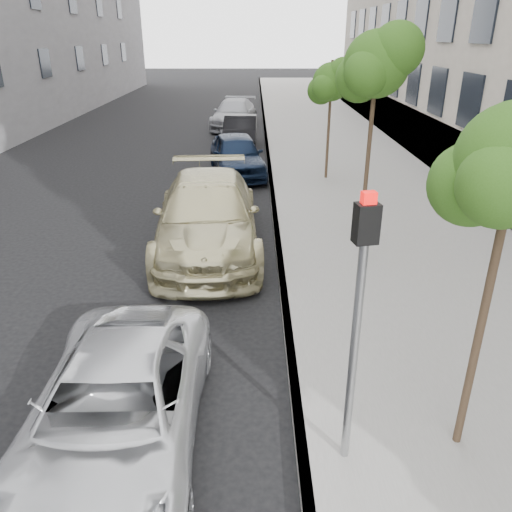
{
  "coord_description": "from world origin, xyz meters",
  "views": [
    {
      "loc": [
        0.57,
        -3.44,
        4.98
      ],
      "look_at": [
        0.6,
        4.35,
        1.5
      ],
      "focal_mm": 35.0,
      "sensor_mm": 36.0,
      "label": 1
    }
  ],
  "objects_px": {
    "signal_pole": "(358,307)",
    "sedan_blue": "(237,155)",
    "suv": "(208,215)",
    "tree_mid": "(378,64)",
    "sedan_black": "(240,132)",
    "tree_far": "(332,82)",
    "minivan": "(115,410)",
    "sedan_rear": "(234,114)"
  },
  "relations": [
    {
      "from": "signal_pole",
      "to": "sedan_blue",
      "type": "height_order",
      "value": "signal_pole"
    },
    {
      "from": "suv",
      "to": "tree_mid",
      "type": "bearing_deg",
      "value": -6.76
    },
    {
      "from": "signal_pole",
      "to": "sedan_black",
      "type": "distance_m",
      "value": 19.37
    },
    {
      "from": "signal_pole",
      "to": "tree_far",
      "type": "bearing_deg",
      "value": 71.94
    },
    {
      "from": "suv",
      "to": "sedan_blue",
      "type": "distance_m",
      "value": 7.24
    },
    {
      "from": "minivan",
      "to": "sedan_black",
      "type": "xyz_separation_m",
      "value": [
        1.09,
        18.98,
        0.07
      ]
    },
    {
      "from": "tree_mid",
      "to": "sedan_black",
      "type": "xyz_separation_m",
      "value": [
        -3.33,
        12.48,
        -3.66
      ]
    },
    {
      "from": "tree_mid",
      "to": "signal_pole",
      "type": "relative_size",
      "value": 1.49
    },
    {
      "from": "signal_pole",
      "to": "sedan_blue",
      "type": "bearing_deg",
      "value": 85.76
    },
    {
      "from": "tree_mid",
      "to": "minivan",
      "type": "bearing_deg",
      "value": -124.21
    },
    {
      "from": "minivan",
      "to": "suv",
      "type": "relative_size",
      "value": 0.76
    },
    {
      "from": "suv",
      "to": "sedan_rear",
      "type": "distance_m",
      "value": 17.72
    },
    {
      "from": "signal_pole",
      "to": "sedan_blue",
      "type": "relative_size",
      "value": 0.75
    },
    {
      "from": "minivan",
      "to": "suv",
      "type": "height_order",
      "value": "suv"
    },
    {
      "from": "sedan_rear",
      "to": "sedan_blue",
      "type": "bearing_deg",
      "value": -80.7
    },
    {
      "from": "suv",
      "to": "sedan_rear",
      "type": "xyz_separation_m",
      "value": [
        0.01,
        17.72,
        -0.11
      ]
    },
    {
      "from": "signal_pole",
      "to": "sedan_black",
      "type": "bearing_deg",
      "value": 83.88
    },
    {
      "from": "tree_far",
      "to": "signal_pole",
      "type": "relative_size",
      "value": 1.21
    },
    {
      "from": "tree_far",
      "to": "suv",
      "type": "relative_size",
      "value": 0.68
    },
    {
      "from": "tree_far",
      "to": "signal_pole",
      "type": "bearing_deg",
      "value": -96.59
    },
    {
      "from": "signal_pole",
      "to": "suv",
      "type": "distance_m",
      "value": 7.45
    },
    {
      "from": "signal_pole",
      "to": "minivan",
      "type": "distance_m",
      "value": 3.32
    },
    {
      "from": "tree_mid",
      "to": "signal_pole",
      "type": "bearing_deg",
      "value": -102.8
    },
    {
      "from": "sedan_rear",
      "to": "sedan_black",
      "type": "bearing_deg",
      "value": -78.3
    },
    {
      "from": "sedan_rear",
      "to": "tree_mid",
      "type": "bearing_deg",
      "value": -71.33
    },
    {
      "from": "tree_mid",
      "to": "tree_far",
      "type": "height_order",
      "value": "tree_mid"
    },
    {
      "from": "sedan_black",
      "to": "sedan_rear",
      "type": "xyz_separation_m",
      "value": [
        -0.48,
        5.46,
        0.06
      ]
    },
    {
      "from": "sedan_blue",
      "to": "tree_mid",
      "type": "bearing_deg",
      "value": -75.24
    },
    {
      "from": "tree_mid",
      "to": "signal_pole",
      "type": "height_order",
      "value": "tree_mid"
    },
    {
      "from": "sedan_blue",
      "to": "sedan_black",
      "type": "height_order",
      "value": "sedan_blue"
    },
    {
      "from": "suv",
      "to": "sedan_rear",
      "type": "height_order",
      "value": "suv"
    },
    {
      "from": "signal_pole",
      "to": "sedan_black",
      "type": "height_order",
      "value": "signal_pole"
    },
    {
      "from": "signal_pole",
      "to": "sedan_rear",
      "type": "relative_size",
      "value": 0.64
    },
    {
      "from": "tree_far",
      "to": "sedan_rear",
      "type": "distance_m",
      "value": 12.35
    },
    {
      "from": "tree_mid",
      "to": "sedan_rear",
      "type": "xyz_separation_m",
      "value": [
        -3.81,
        17.94,
        -3.6
      ]
    },
    {
      "from": "minivan",
      "to": "sedan_blue",
      "type": "relative_size",
      "value": 1.02
    },
    {
      "from": "minivan",
      "to": "suv",
      "type": "distance_m",
      "value": 6.74
    },
    {
      "from": "tree_mid",
      "to": "minivan",
      "type": "distance_m",
      "value": 8.7
    },
    {
      "from": "sedan_blue",
      "to": "tree_far",
      "type": "bearing_deg",
      "value": -25.06
    },
    {
      "from": "minivan",
      "to": "tree_mid",
      "type": "bearing_deg",
      "value": 55.03
    },
    {
      "from": "tree_mid",
      "to": "sedan_rear",
      "type": "height_order",
      "value": "tree_mid"
    },
    {
      "from": "tree_far",
      "to": "sedan_black",
      "type": "bearing_deg",
      "value": 119.08
    }
  ]
}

